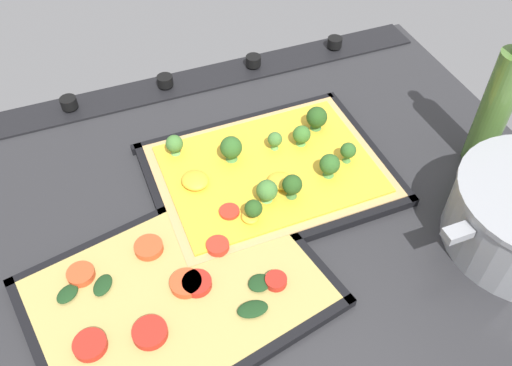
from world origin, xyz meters
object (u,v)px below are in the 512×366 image
at_px(broccoli_pizza, 270,169).
at_px(baking_tray_front, 269,175).
at_px(baking_tray_back, 178,294).
at_px(oil_bottle, 497,106).
at_px(veggie_pizza_back, 176,291).

bearing_deg(broccoli_pizza, baking_tray_front, -15.84).
bearing_deg(baking_tray_front, broccoli_pizza, 164.16).
xyz_separation_m(baking_tray_back, oil_bottle, (-0.50, -0.07, 0.10)).
xyz_separation_m(baking_tray_back, veggie_pizza_back, (0.00, -0.00, 0.01)).
relative_size(baking_tray_front, oil_bottle, 1.48).
bearing_deg(broccoli_pizza, veggie_pizza_back, 38.38).
distance_m(broccoli_pizza, oil_bottle, 0.34).
xyz_separation_m(baking_tray_front, baking_tray_back, (0.19, 0.15, 0.00)).
xyz_separation_m(baking_tray_front, oil_bottle, (-0.32, 0.08, 0.10)).
bearing_deg(veggie_pizza_back, broccoli_pizza, -141.62).
bearing_deg(baking_tray_back, broccoli_pizza, -141.17).
bearing_deg(baking_tray_back, veggie_pizza_back, -42.10).
height_order(baking_tray_back, oil_bottle, oil_bottle).
relative_size(broccoli_pizza, baking_tray_back, 0.82).
xyz_separation_m(veggie_pizza_back, oil_bottle, (-0.51, -0.07, 0.09)).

